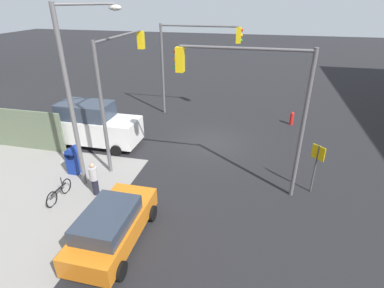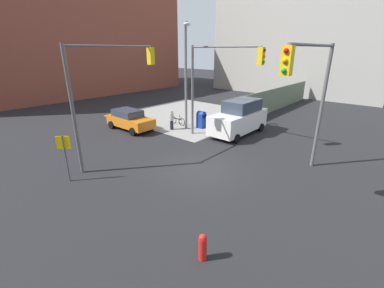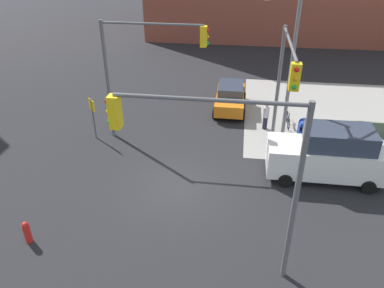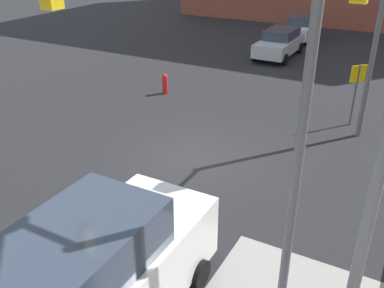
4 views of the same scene
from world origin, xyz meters
name	(u,v)px [view 4 (image 4 of 4)]	position (x,y,z in m)	size (l,w,h in m)	color
ground_plane	(193,158)	(0.00, 0.00, 0.00)	(120.00, 120.00, 0.00)	black
traffic_signal_nw_corner	(373,15)	(-2.39, 4.50, 4.63)	(5.52, 0.36, 6.50)	#59595B
traffic_signal_se_corner	(18,14)	(2.30, -4.50, 4.65)	(5.75, 0.36, 6.50)	#59595B
traffic_signal_ne_corner	(188,64)	(4.50, 2.34, 4.64)	(0.36, 5.65, 6.50)	#59595B
street_lamp_corner	(375,98)	(4.94, 5.54, 4.70)	(2.08, 1.98, 8.00)	slate
warning_sign_two_way	(357,84)	(-5.40, 4.04, 1.64)	(0.48, 0.48, 2.40)	#4C4C4C
fire_hydrant	(165,83)	(-5.00, -4.20, 0.49)	(0.26, 0.26, 0.94)	red
sedan_white	(301,28)	(-18.87, -1.76, 0.84)	(3.83, 2.02, 1.62)	white
hatchback_silver	(280,43)	(-13.88, -1.68, 0.84)	(4.47, 2.02, 1.62)	#B7BABF
van_white_delivery	(95,281)	(6.90, 1.80, 1.28)	(5.40, 2.32, 2.62)	white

